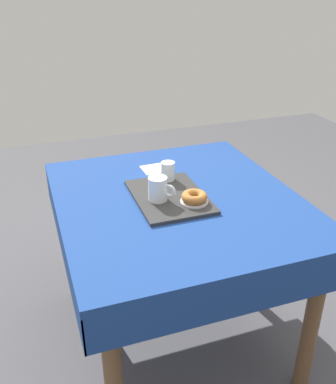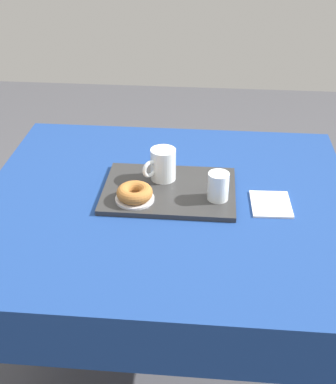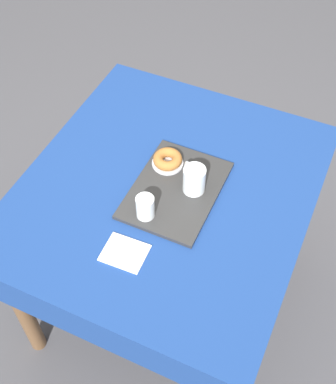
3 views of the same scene
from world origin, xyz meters
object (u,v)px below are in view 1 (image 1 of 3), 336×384
Objects in this scene: dining_table at (177,221)px; serving_tray at (169,197)px; donut_plate_left at (194,202)px; paper_napkin at (157,169)px; water_glass_near at (168,172)px; sugar_donut_left at (194,197)px; tea_mug_left at (158,190)px.

serving_tray is at bearing -99.05° from dining_table.
donut_plate_left is 0.83× the size of paper_napkin.
water_glass_near is 0.16m from paper_napkin.
sugar_donut_left is at bearing 4.53° from paper_napkin.
serving_tray is 3.76× the size of sugar_donut_left.
tea_mug_left reaches higher than sugar_donut_left.
sugar_donut_left reaches higher than serving_tray.
tea_mug_left is at bearing -77.99° from dining_table.
tea_mug_left is at bearing -16.89° from paper_napkin.
donut_plate_left is at bearing 23.42° from dining_table.
tea_mug_left is 0.20m from water_glass_near.
tea_mug_left is (0.02, -0.09, 0.17)m from dining_table.
dining_table is 0.20m from tea_mug_left.
tea_mug_left reaches higher than serving_tray.
sugar_donut_left is (0.24, 0.03, -0.01)m from water_glass_near.
sugar_donut_left reaches higher than dining_table.
paper_napkin is (-0.39, -0.03, -0.04)m from sugar_donut_left.
water_glass_near is (-0.14, 0.04, 0.04)m from serving_tray.
sugar_donut_left is at bearing 62.16° from tea_mug_left.
dining_table is at bearing 80.95° from serving_tray.
water_glass_near is (-0.17, 0.10, -0.01)m from tea_mug_left.
water_glass_near reaches higher than sugar_donut_left.
donut_plate_left is (0.09, 0.07, 0.01)m from serving_tray.
sugar_donut_left is at bearing 6.95° from water_glass_near.
dining_table is at bearing -156.58° from sugar_donut_left.
sugar_donut_left is 0.40m from paper_napkin.
water_glass_near is 0.61× the size of paper_napkin.
dining_table is 2.80× the size of serving_tray.
paper_napkin is at bearing -175.47° from donut_plate_left.
donut_plate_left reaches higher than paper_napkin.
tea_mug_left is (0.03, -0.06, 0.05)m from serving_tray.
dining_table is 9.73× the size of donut_plate_left.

